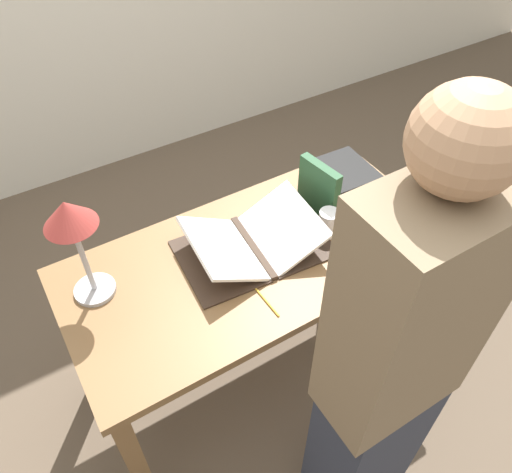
{
  "coord_description": "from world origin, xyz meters",
  "views": [
    {
      "loc": [
        -0.63,
        -1.04,
        2.06
      ],
      "look_at": [
        0.0,
        0.01,
        0.81
      ],
      "focal_mm": 35.0,
      "sensor_mm": 36.0,
      "label": 1
    }
  ],
  "objects_px": {
    "open_book": "(254,242)",
    "reading_lamp": "(72,225)",
    "person_reader": "(386,385)",
    "book_standing_upright": "(319,188)",
    "coffee_mug": "(328,223)",
    "pencil": "(264,299)",
    "book_stack_tall": "(342,181)"
  },
  "relations": [
    {
      "from": "open_book",
      "to": "reading_lamp",
      "type": "xyz_separation_m",
      "value": [
        -0.56,
        0.11,
        0.27
      ]
    },
    {
      "from": "person_reader",
      "to": "open_book",
      "type": "bearing_deg",
      "value": -90.73
    },
    {
      "from": "book_standing_upright",
      "to": "coffee_mug",
      "type": "height_order",
      "value": "book_standing_upright"
    },
    {
      "from": "open_book",
      "to": "person_reader",
      "type": "relative_size",
      "value": 0.33
    },
    {
      "from": "coffee_mug",
      "to": "person_reader",
      "type": "height_order",
      "value": "person_reader"
    },
    {
      "from": "pencil",
      "to": "person_reader",
      "type": "distance_m",
      "value": 0.5
    },
    {
      "from": "book_standing_upright",
      "to": "pencil",
      "type": "bearing_deg",
      "value": -154.58
    },
    {
      "from": "person_reader",
      "to": "coffee_mug",
      "type": "bearing_deg",
      "value": -114.73
    },
    {
      "from": "book_stack_tall",
      "to": "person_reader",
      "type": "height_order",
      "value": "person_reader"
    },
    {
      "from": "open_book",
      "to": "person_reader",
      "type": "distance_m",
      "value": 0.69
    },
    {
      "from": "open_book",
      "to": "book_standing_upright",
      "type": "bearing_deg",
      "value": 14.11
    },
    {
      "from": "reading_lamp",
      "to": "book_standing_upright",
      "type": "bearing_deg",
      "value": -3.65
    },
    {
      "from": "book_standing_upright",
      "to": "reading_lamp",
      "type": "xyz_separation_m",
      "value": [
        -0.88,
        0.06,
        0.2
      ]
    },
    {
      "from": "book_stack_tall",
      "to": "reading_lamp",
      "type": "xyz_separation_m",
      "value": [
        -1.02,
        0.03,
        0.25
      ]
    },
    {
      "from": "person_reader",
      "to": "book_stack_tall",
      "type": "bearing_deg",
      "value": -121.25
    },
    {
      "from": "book_standing_upright",
      "to": "open_book",
      "type": "bearing_deg",
      "value": -178.16
    },
    {
      "from": "book_standing_upright",
      "to": "coffee_mug",
      "type": "relative_size",
      "value": 2.1
    },
    {
      "from": "open_book",
      "to": "coffee_mug",
      "type": "bearing_deg",
      "value": -9.69
    },
    {
      "from": "book_standing_upright",
      "to": "reading_lamp",
      "type": "bearing_deg",
      "value": 168.48
    },
    {
      "from": "open_book",
      "to": "person_reader",
      "type": "height_order",
      "value": "person_reader"
    },
    {
      "from": "open_book",
      "to": "book_stack_tall",
      "type": "xyz_separation_m",
      "value": [
        0.46,
        0.08,
        0.03
      ]
    },
    {
      "from": "coffee_mug",
      "to": "person_reader",
      "type": "distance_m",
      "value": 0.69
    },
    {
      "from": "book_stack_tall",
      "to": "person_reader",
      "type": "bearing_deg",
      "value": -121.25
    },
    {
      "from": "open_book",
      "to": "book_standing_upright",
      "type": "height_order",
      "value": "book_standing_upright"
    },
    {
      "from": "book_stack_tall",
      "to": "coffee_mug",
      "type": "xyz_separation_m",
      "value": [
        -0.18,
        -0.15,
        -0.01
      ]
    },
    {
      "from": "coffee_mug",
      "to": "reading_lamp",
      "type": "bearing_deg",
      "value": 167.79
    },
    {
      "from": "pencil",
      "to": "coffee_mug",
      "type": "bearing_deg",
      "value": 21.5
    },
    {
      "from": "pencil",
      "to": "book_stack_tall",
      "type": "bearing_deg",
      "value": 28.47
    },
    {
      "from": "pencil",
      "to": "person_reader",
      "type": "height_order",
      "value": "person_reader"
    },
    {
      "from": "book_stack_tall",
      "to": "coffee_mug",
      "type": "relative_size",
      "value": 2.76
    },
    {
      "from": "reading_lamp",
      "to": "coffee_mug",
      "type": "bearing_deg",
      "value": -12.21
    },
    {
      "from": "book_standing_upright",
      "to": "coffee_mug",
      "type": "xyz_separation_m",
      "value": [
        -0.04,
        -0.12,
        -0.06
      ]
    }
  ]
}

